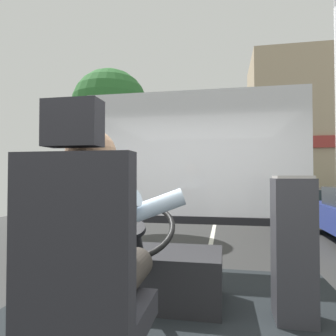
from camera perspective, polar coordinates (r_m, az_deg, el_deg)
ground at (r=10.65m, az=8.75°, el=-11.08°), size 18.00×44.00×0.06m
driver_seat at (r=1.37m, az=-15.69°, el=-20.87°), size 0.48×0.48×1.29m
bus_driver at (r=1.43m, az=-13.49°, el=-13.20°), size 0.77×0.58×0.77m
steering_console at (r=2.52m, az=-3.15°, el=-19.38°), size 1.10×1.00×0.81m
fare_box at (r=2.32m, az=22.65°, el=-13.81°), size 0.26×0.27×1.00m
windshield_panel at (r=3.33m, az=4.57°, el=-0.62°), size 2.50×0.08×1.48m
street_tree at (r=10.07m, az=-10.91°, el=11.06°), size 2.43×2.43×5.19m
parked_car_green at (r=14.19m, az=25.74°, el=-5.90°), size 1.88×4.31×1.21m
parked_car_silver at (r=19.15m, az=22.28°, el=-4.59°), size 1.86×4.44×1.32m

